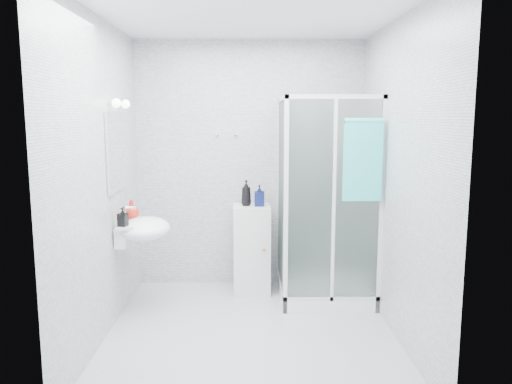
{
  "coord_description": "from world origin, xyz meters",
  "views": [
    {
      "loc": [
        -0.01,
        -3.99,
        1.8
      ],
      "look_at": [
        0.05,
        0.35,
        1.15
      ],
      "focal_mm": 35.0,
      "sensor_mm": 36.0,
      "label": 1
    }
  ],
  "objects_px": {
    "shampoo_bottle_b": "(259,195)",
    "shower_enclosure": "(318,256)",
    "shampoo_bottle_a": "(246,193)",
    "storage_cabinet": "(252,249)",
    "soap_dispenser_black": "(123,217)",
    "wall_basin": "(142,229)",
    "soap_dispenser_orange": "(131,209)",
    "hand_towel": "(363,158)"
  },
  "relations": [
    {
      "from": "shampoo_bottle_b",
      "to": "hand_towel",
      "type": "bearing_deg",
      "value": -35.01
    },
    {
      "from": "shampoo_bottle_a",
      "to": "storage_cabinet",
      "type": "bearing_deg",
      "value": -2.65
    },
    {
      "from": "soap_dispenser_black",
      "to": "shower_enclosure",
      "type": "bearing_deg",
      "value": 15.48
    },
    {
      "from": "hand_towel",
      "to": "soap_dispenser_orange",
      "type": "distance_m",
      "value": 2.17
    },
    {
      "from": "shower_enclosure",
      "to": "shampoo_bottle_b",
      "type": "height_order",
      "value": "shower_enclosure"
    },
    {
      "from": "soap_dispenser_orange",
      "to": "soap_dispenser_black",
      "type": "height_order",
      "value": "soap_dispenser_orange"
    },
    {
      "from": "storage_cabinet",
      "to": "hand_towel",
      "type": "height_order",
      "value": "hand_towel"
    },
    {
      "from": "hand_towel",
      "to": "shampoo_bottle_b",
      "type": "xyz_separation_m",
      "value": [
        -0.89,
        0.63,
        -0.43
      ]
    },
    {
      "from": "shampoo_bottle_b",
      "to": "wall_basin",
      "type": "bearing_deg",
      "value": -153.38
    },
    {
      "from": "hand_towel",
      "to": "soap_dispenser_black",
      "type": "height_order",
      "value": "hand_towel"
    },
    {
      "from": "shampoo_bottle_a",
      "to": "soap_dispenser_orange",
      "type": "height_order",
      "value": "shampoo_bottle_a"
    },
    {
      "from": "shower_enclosure",
      "to": "shampoo_bottle_a",
      "type": "xyz_separation_m",
      "value": [
        -0.71,
        0.25,
        0.59
      ]
    },
    {
      "from": "wall_basin",
      "to": "storage_cabinet",
      "type": "relative_size",
      "value": 0.62
    },
    {
      "from": "shower_enclosure",
      "to": "shampoo_bottle_a",
      "type": "distance_m",
      "value": 0.96
    },
    {
      "from": "shower_enclosure",
      "to": "hand_towel",
      "type": "bearing_deg",
      "value": -51.42
    },
    {
      "from": "wall_basin",
      "to": "hand_towel",
      "type": "height_order",
      "value": "hand_towel"
    },
    {
      "from": "shower_enclosure",
      "to": "shampoo_bottle_b",
      "type": "bearing_deg",
      "value": 158.57
    },
    {
      "from": "shower_enclosure",
      "to": "storage_cabinet",
      "type": "xyz_separation_m",
      "value": [
        -0.65,
        0.25,
        0.01
      ]
    },
    {
      "from": "shower_enclosure",
      "to": "hand_towel",
      "type": "distance_m",
      "value": 1.12
    },
    {
      "from": "storage_cabinet",
      "to": "shampoo_bottle_a",
      "type": "relative_size",
      "value": 3.47
    },
    {
      "from": "storage_cabinet",
      "to": "soap_dispenser_black",
      "type": "xyz_separation_m",
      "value": [
        -1.13,
        -0.74,
        0.49
      ]
    },
    {
      "from": "shower_enclosure",
      "to": "shampoo_bottle_a",
      "type": "relative_size",
      "value": 7.62
    },
    {
      "from": "wall_basin",
      "to": "soap_dispenser_black",
      "type": "height_order",
      "value": "soap_dispenser_black"
    },
    {
      "from": "wall_basin",
      "to": "shampoo_bottle_b",
      "type": "xyz_separation_m",
      "value": [
        1.08,
        0.54,
        0.22
      ]
    },
    {
      "from": "hand_towel",
      "to": "soap_dispenser_orange",
      "type": "bearing_deg",
      "value": 173.64
    },
    {
      "from": "hand_towel",
      "to": "shampoo_bottle_b",
      "type": "bearing_deg",
      "value": 144.99
    },
    {
      "from": "wall_basin",
      "to": "storage_cabinet",
      "type": "xyz_separation_m",
      "value": [
        1.0,
        0.56,
        -0.34
      ]
    },
    {
      "from": "hand_towel",
      "to": "soap_dispenser_orange",
      "type": "xyz_separation_m",
      "value": [
        -2.1,
        0.23,
        -0.5
      ]
    },
    {
      "from": "soap_dispenser_orange",
      "to": "soap_dispenser_black",
      "type": "distance_m",
      "value": 0.33
    },
    {
      "from": "wall_basin",
      "to": "shower_enclosure",
      "type": "bearing_deg",
      "value": 10.81
    },
    {
      "from": "shower_enclosure",
      "to": "wall_basin",
      "type": "height_order",
      "value": "shower_enclosure"
    },
    {
      "from": "storage_cabinet",
      "to": "soap_dispenser_orange",
      "type": "distance_m",
      "value": 1.3
    },
    {
      "from": "shampoo_bottle_a",
      "to": "shampoo_bottle_b",
      "type": "distance_m",
      "value": 0.14
    },
    {
      "from": "shampoo_bottle_a",
      "to": "shampoo_bottle_b",
      "type": "relative_size",
      "value": 1.21
    },
    {
      "from": "shampoo_bottle_b",
      "to": "shower_enclosure",
      "type": "bearing_deg",
      "value": -21.43
    },
    {
      "from": "storage_cabinet",
      "to": "shampoo_bottle_a",
      "type": "bearing_deg",
      "value": 175.98
    },
    {
      "from": "wall_basin",
      "to": "soap_dispenser_black",
      "type": "distance_m",
      "value": 0.26
    },
    {
      "from": "storage_cabinet",
      "to": "soap_dispenser_orange",
      "type": "height_order",
      "value": "soap_dispenser_orange"
    },
    {
      "from": "shampoo_bottle_b",
      "to": "soap_dispenser_orange",
      "type": "xyz_separation_m",
      "value": [
        -1.2,
        -0.39,
        -0.07
      ]
    },
    {
      "from": "shower_enclosure",
      "to": "storage_cabinet",
      "type": "height_order",
      "value": "shower_enclosure"
    },
    {
      "from": "storage_cabinet",
      "to": "soap_dispenser_black",
      "type": "bearing_deg",
      "value": -148.08
    },
    {
      "from": "shampoo_bottle_b",
      "to": "soap_dispenser_orange",
      "type": "height_order",
      "value": "shampoo_bottle_b"
    }
  ]
}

